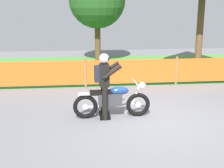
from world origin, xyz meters
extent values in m
cube|color=slate|center=(0.00, 0.00, -0.01)|extent=(24.00, 24.00, 0.02)
cube|color=#4C8C3D|center=(0.00, 6.48, 0.01)|extent=(24.00, 6.29, 0.01)
cylinder|color=olive|center=(-1.63, 3.33, 0.53)|extent=(0.08, 0.08, 1.05)
cylinder|color=olive|center=(1.63, 3.33, 0.53)|extent=(0.08, 0.08, 1.05)
cube|color=orange|center=(-3.26, 3.33, 0.54)|extent=(3.18, 0.02, 0.85)
cube|color=orange|center=(0.00, 3.33, 0.54)|extent=(3.18, 0.02, 0.85)
cube|color=orange|center=(3.26, 3.33, 0.54)|extent=(3.18, 0.02, 0.85)
cylinder|color=brown|center=(-0.91, 7.96, 1.04)|extent=(0.28, 0.28, 2.08)
sphere|color=#23511E|center=(-0.91, 7.96, 3.03)|extent=(2.70, 2.70, 2.70)
cylinder|color=brown|center=(3.24, 5.44, 1.52)|extent=(0.28, 0.28, 3.04)
torus|color=black|center=(-0.32, 0.40, 0.32)|extent=(0.64, 0.12, 0.63)
cylinder|color=silver|center=(-0.32, 0.40, 0.32)|extent=(0.14, 0.06, 0.14)
torus|color=black|center=(-1.71, 0.37, 0.32)|extent=(0.64, 0.12, 0.63)
cylinder|color=silver|center=(-1.71, 0.37, 0.32)|extent=(0.14, 0.06, 0.14)
cube|color=#38383D|center=(-1.07, 0.38, 0.50)|extent=(0.60, 0.25, 0.32)
ellipsoid|color=navy|center=(-0.84, 0.39, 0.71)|extent=(0.52, 0.25, 0.22)
cube|color=black|center=(-1.32, 0.38, 0.68)|extent=(0.56, 0.23, 0.10)
cube|color=silver|center=(-1.71, 0.37, 0.66)|extent=(0.36, 0.16, 0.04)
cylinder|color=silver|center=(-0.38, 0.39, 0.60)|extent=(0.23, 0.06, 0.56)
sphere|color=white|center=(-0.23, 0.40, 0.83)|extent=(0.18, 0.18, 0.18)
cylinder|color=silver|center=(-0.42, 0.39, 0.94)|extent=(0.04, 0.59, 0.03)
cylinder|color=silver|center=(-1.37, 0.52, 0.25)|extent=(0.55, 0.08, 0.07)
cylinder|color=black|center=(-1.22, 0.54, 0.43)|extent=(0.15, 0.15, 0.86)
cube|color=black|center=(-1.22, 0.54, 0.06)|extent=(0.26, 0.11, 0.12)
cylinder|color=black|center=(-1.21, 0.22, 0.43)|extent=(0.15, 0.15, 0.86)
cube|color=black|center=(-1.21, 0.22, 0.06)|extent=(0.26, 0.11, 0.12)
cube|color=black|center=(-1.22, 0.38, 1.14)|extent=(0.25, 0.36, 0.56)
cylinder|color=black|center=(-1.04, 0.60, 1.26)|extent=(0.48, 0.11, 0.38)
cylinder|color=black|center=(-1.03, 0.16, 1.26)|extent=(0.48, 0.11, 0.38)
sphere|color=silver|center=(-1.22, 0.38, 1.56)|extent=(0.25, 0.25, 0.25)
cube|color=black|center=(-1.12, 0.38, 1.56)|extent=(0.03, 0.18, 0.08)
cube|color=#1E232D|center=(-1.39, 0.38, 1.18)|extent=(0.16, 0.28, 0.40)
camera|label=1|loc=(-1.83, -7.21, 2.94)|focal=49.56mm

